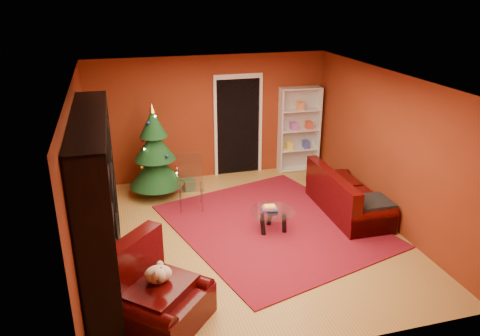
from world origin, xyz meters
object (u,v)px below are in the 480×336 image
object	(u,v)px
christmas_tree	(155,152)
white_bookshelf	(299,130)
gift_box_green	(189,185)
acrylic_chair	(191,186)
armchair	(160,292)
dog	(158,274)
gift_box_red	(176,186)
sofa	(349,192)
media_unit	(97,200)
rug	(273,225)
coffee_table	(272,221)

from	to	relation	value
christmas_tree	white_bookshelf	xyz separation A→B (m)	(3.21, 0.56, 0.03)
gift_box_green	acrylic_chair	distance (m)	0.96
armchair	dog	xyz separation A→B (m)	(-0.00, 0.07, 0.21)
gift_box_red	armchair	bearing A→B (deg)	-100.60
christmas_tree	sofa	xyz separation A→B (m)	(3.28, -1.71, -0.49)
media_unit	christmas_tree	xyz separation A→B (m)	(1.01, 2.55, -0.27)
media_unit	white_bookshelf	world-z (taller)	media_unit
rug	media_unit	bearing A→B (deg)	-165.68
christmas_tree	acrylic_chair	world-z (taller)	christmas_tree
gift_box_green	white_bookshelf	world-z (taller)	white_bookshelf
white_bookshelf	coffee_table	size ratio (longest dim) A/B	2.51
sofa	coffee_table	xyz separation A→B (m)	(-1.56, -0.30, -0.21)
christmas_tree	dog	world-z (taller)	christmas_tree
christmas_tree	gift_box_green	bearing A→B (deg)	7.19
dog	acrylic_chair	distance (m)	3.08
white_bookshelf	sofa	world-z (taller)	white_bookshelf
gift_box_red	sofa	size ratio (longest dim) A/B	0.10
rug	white_bookshelf	world-z (taller)	white_bookshelf
rug	acrylic_chair	size ratio (longest dim) A/B	3.80
coffee_table	acrylic_chair	bearing A→B (deg)	134.28
media_unit	acrylic_chair	size ratio (longest dim) A/B	3.28
white_bookshelf	sofa	xyz separation A→B (m)	(0.07, -2.27, -0.52)
rug	gift_box_red	size ratio (longest dim) A/B	18.28
gift_box_red	armchair	xyz separation A→B (m)	(-0.74, -3.93, 0.33)
sofa	gift_box_green	bearing A→B (deg)	56.84
sofa	armchair	bearing A→B (deg)	121.04
armchair	acrylic_chair	size ratio (longest dim) A/B	1.18
sofa	gift_box_red	bearing A→B (deg)	58.66
media_unit	gift_box_green	size ratio (longest dim) A/B	13.40
media_unit	gift_box_red	distance (m)	3.20
rug	media_unit	size ratio (longest dim) A/B	1.16
rug	acrylic_chair	world-z (taller)	acrylic_chair
armchair	sofa	distance (m)	4.20
white_bookshelf	christmas_tree	bearing A→B (deg)	-167.74
media_unit	gift_box_red	bearing A→B (deg)	62.83
coffee_table	acrylic_chair	size ratio (longest dim) A/B	0.82
sofa	acrylic_chair	xyz separation A→B (m)	(-2.74, 0.91, 0.05)
christmas_tree	gift_box_green	world-z (taller)	christmas_tree
sofa	rug	bearing A→B (deg)	95.71
white_bookshelf	coffee_table	distance (m)	3.06
christmas_tree	acrylic_chair	distance (m)	1.06
christmas_tree	armchair	xyz separation A→B (m)	(-0.35, -3.81, -0.48)
armchair	coffee_table	distance (m)	2.76
gift_box_green	gift_box_red	world-z (taller)	gift_box_green
christmas_tree	gift_box_red	distance (m)	0.90
christmas_tree	armchair	size ratio (longest dim) A/B	1.70
white_bookshelf	acrylic_chair	world-z (taller)	white_bookshelf
white_bookshelf	armchair	bearing A→B (deg)	-126.82
christmas_tree	coffee_table	world-z (taller)	christmas_tree
rug	gift_box_red	bearing A→B (deg)	125.65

